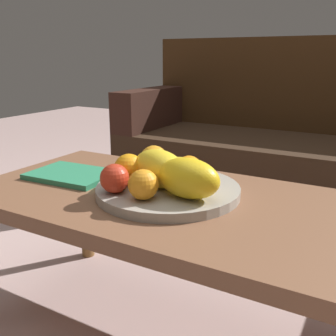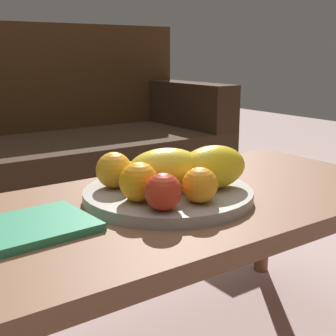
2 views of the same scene
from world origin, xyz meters
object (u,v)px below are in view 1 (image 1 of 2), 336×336
melon_smaller_beside (159,169)px  orange_left (154,160)px  fruit_bowl (168,190)px  coffee_table (177,214)px  magazine (72,174)px  orange_right (143,185)px  apple_front (115,178)px  banana_bunch (171,168)px  melon_large_front (188,178)px  orange_front (188,169)px  couch (289,155)px  orange_back (129,169)px

melon_smaller_beside → orange_left: bearing=127.8°
fruit_bowl → melon_smaller_beside: (-0.02, -0.02, 0.06)m
coffee_table → magazine: bearing=179.7°
orange_right → apple_front: same height
banana_bunch → fruit_bowl: bearing=-68.3°
melon_large_front → banana_bunch: melon_large_front is taller
orange_front → orange_left: size_ratio=0.88×
melon_large_front → apple_front: 0.19m
orange_front → couch: bearing=87.1°
coffee_table → magazine: (-0.37, 0.00, 0.06)m
orange_front → orange_back: size_ratio=0.88×
orange_right → melon_large_front: bearing=35.7°
orange_left → orange_back: (-0.01, -0.12, 0.00)m
fruit_bowl → orange_left: (-0.09, 0.08, 0.05)m
melon_large_front → orange_left: size_ratio=2.01×
apple_front → banana_bunch: bearing=69.6°
orange_back → orange_left: bearing=86.9°
orange_front → apple_front: bearing=-125.1°
coffee_table → melon_smaller_beside: 0.13m
banana_bunch → orange_front: bearing=-4.6°
melon_smaller_beside → orange_front: bearing=58.6°
couch → orange_front: couch is taller
melon_large_front → magazine: size_ratio=0.67×
orange_left → apple_front: orange_left is taller
couch → fruit_bowl: 1.15m
orange_back → magazine: orange_back is taller
banana_bunch → orange_right: bearing=-82.8°
couch → apple_front: couch is taller
orange_front → orange_back: bearing=-143.3°
melon_smaller_beside → melon_large_front: bearing=-19.4°
orange_right → magazine: size_ratio=0.30×
couch → melon_large_front: bearing=-89.8°
melon_smaller_beside → orange_left: 0.13m
orange_right → orange_back: 0.13m
orange_back → apple_front: (0.01, -0.08, -0.00)m
orange_front → orange_right: 0.18m
fruit_bowl → melon_large_front: 0.12m
fruit_bowl → orange_back: size_ratio=4.64×
couch → orange_back: couch is taller
couch → magazine: 1.23m
orange_right → banana_bunch: bearing=97.2°
coffee_table → orange_back: 0.18m
couch → orange_back: size_ratio=20.24×
orange_left → coffee_table: bearing=-35.9°
coffee_table → orange_front: orange_front is taller
melon_large_front → coffee_table: bearing=141.1°
couch → banana_bunch: 1.10m
fruit_bowl → magazine: fruit_bowl is taller
orange_right → banana_bunch: (-0.02, 0.18, -0.01)m
melon_smaller_beside → orange_back: bearing=-166.5°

